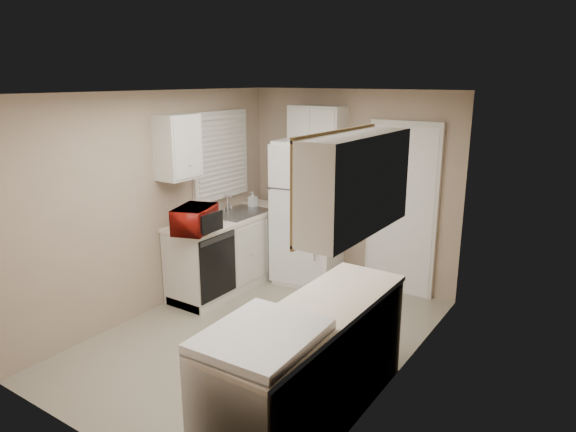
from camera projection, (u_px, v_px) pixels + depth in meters
The scene contains 19 objects.
floor at pixel (261, 337), 5.17m from camera, with size 3.80×3.80×0.00m, color #B0A892.
ceiling at pixel (257, 92), 4.55m from camera, with size 3.80×3.80×0.00m, color white.
wall_left at pixel (156, 203), 5.61m from camera, with size 3.80×3.80×0.00m, color tan.
wall_right at pixel (399, 249), 4.11m from camera, with size 3.80×3.80×0.00m, color tan.
wall_back at pixel (350, 188), 6.39m from camera, with size 2.80×2.80×0.00m, color tan.
wall_front at pixel (84, 288), 3.33m from camera, with size 2.80×2.80×0.00m, color tan.
left_counter at pixel (232, 251), 6.37m from camera, with size 0.60×1.80×0.90m, color silver.
dishwasher at pixel (218, 266), 5.72m from camera, with size 0.03×0.58×0.72m, color black.
sink at pixel (239, 216), 6.38m from camera, with size 0.54×0.74×0.16m, color gray.
microwave at pixel (195, 219), 5.54m from camera, with size 0.29×0.51×0.34m, color maroon.
soap_bottle at pixel (253, 199), 6.65m from camera, with size 0.09×0.09×0.20m, color white.
window_blinds at pixel (221, 155), 6.33m from camera, with size 0.10×0.98×1.08m, color silver.
upper_cabinet_left at pixel (178, 147), 5.55m from camera, with size 0.30×0.45×0.70m, color silver.
refrigerator at pixel (311, 212), 6.43m from camera, with size 0.74×0.72×1.80m, color white.
cabinet_over_fridge at pixel (317, 122), 6.27m from camera, with size 0.70×0.30×0.40m, color silver.
interior_door at pixel (402, 210), 6.03m from camera, with size 0.86×0.06×2.08m, color white.
right_counter at pixel (314, 365), 3.82m from camera, with size 0.60×2.00×0.90m, color silver.
stove at pixel (262, 398), 3.37m from camera, with size 0.65×0.81×0.98m, color white.
upper_cabinet_right at pixel (356, 184), 3.63m from camera, with size 0.30×1.20×0.70m, color silver.
Camera 1 is at (2.82, -3.74, 2.52)m, focal length 32.00 mm.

